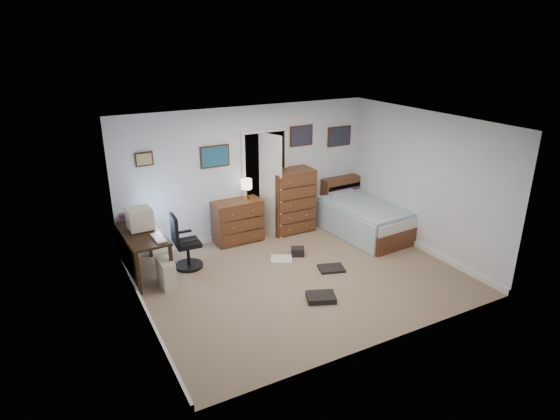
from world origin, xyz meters
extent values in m
cube|color=gray|center=(0.00, 0.00, -0.01)|extent=(5.00, 4.00, 0.02)
cube|color=black|center=(-2.20, 1.27, 0.72)|extent=(0.65, 1.31, 0.04)
cube|color=black|center=(-2.43, 0.66, 0.35)|extent=(0.05, 0.05, 0.70)
cube|color=black|center=(-1.92, 0.68, 0.35)|extent=(0.05, 0.05, 0.70)
cube|color=black|center=(-2.48, 1.86, 0.35)|extent=(0.05, 0.05, 0.70)
cube|color=black|center=(-1.97, 1.88, 0.35)|extent=(0.05, 0.05, 0.70)
cube|color=black|center=(-2.48, 1.26, 0.40)|extent=(0.08, 1.19, 0.49)
cube|color=beige|center=(-2.18, 1.42, 0.93)|extent=(0.39, 0.37, 0.34)
cube|color=#8CB2F2|center=(-1.99, 1.43, 0.93)|extent=(0.02, 0.28, 0.22)
cube|color=beige|center=(-2.18, 1.42, 0.75)|extent=(0.26, 0.26, 0.02)
cube|color=beige|center=(-2.02, 0.92, 0.75)|extent=(0.17, 0.40, 0.02)
cube|color=beige|center=(-2.00, 0.72, 0.22)|extent=(0.22, 0.42, 0.44)
cube|color=black|center=(-1.90, 0.72, 0.22)|extent=(0.02, 0.30, 0.35)
cylinder|color=black|center=(-1.50, 1.18, 0.03)|extent=(0.49, 0.49, 0.05)
cylinder|color=black|center=(-1.50, 1.18, 0.22)|extent=(0.06, 0.06, 0.36)
cube|color=black|center=(-1.50, 1.18, 0.44)|extent=(0.41, 0.41, 0.07)
cube|color=black|center=(-1.70, 1.19, 0.72)|extent=(0.07, 0.36, 0.49)
cube|color=black|center=(-1.51, 0.96, 0.57)|extent=(0.27, 0.05, 0.04)
cube|color=black|center=(-1.49, 1.39, 0.57)|extent=(0.27, 0.05, 0.04)
cube|color=maroon|center=(-2.32, 1.99, 0.43)|extent=(0.18, 0.18, 0.86)
cube|color=brown|center=(-0.33, 1.77, 0.40)|extent=(0.92, 0.48, 0.81)
cylinder|color=gold|center=(-0.13, 1.77, 0.82)|extent=(0.12, 0.12, 0.02)
cylinder|color=gold|center=(-0.13, 1.77, 0.94)|extent=(0.02, 0.02, 0.24)
cylinder|color=beige|center=(-0.13, 1.77, 1.11)|extent=(0.21, 0.21, 0.18)
cube|color=black|center=(0.35, 2.30, 1.00)|extent=(0.90, 0.60, 2.00)
cube|color=white|center=(-0.10, 1.97, 1.00)|extent=(0.06, 0.05, 2.00)
cube|color=white|center=(0.80, 1.97, 1.00)|extent=(0.06, 0.05, 2.00)
cube|color=white|center=(0.35, 1.97, 2.02)|extent=(0.96, 0.05, 0.06)
cube|color=white|center=(0.31, 1.86, 1.00)|extent=(0.31, 0.77, 2.00)
sphere|color=gold|center=(0.62, 1.71, 1.00)|extent=(0.06, 0.06, 0.06)
cube|color=brown|center=(0.81, 1.75, 0.63)|extent=(0.86, 0.51, 1.26)
cube|color=brown|center=(2.14, 1.88, 0.45)|extent=(1.01, 0.30, 0.90)
cube|color=black|center=(2.14, 1.80, 0.62)|extent=(0.92, 0.14, 0.30)
cube|color=maroon|center=(2.14, 1.80, 0.58)|extent=(0.80, 0.16, 0.22)
cube|color=brown|center=(2.00, 1.01, 0.18)|extent=(1.16, 2.13, 0.36)
cube|color=white|center=(2.00, 1.01, 0.45)|extent=(1.12, 2.08, 0.19)
cube|color=#6194B5|center=(2.01, 0.91, 0.57)|extent=(1.21, 1.82, 0.10)
cube|color=#6194B5|center=(1.46, 0.87, 0.29)|extent=(0.16, 1.75, 0.56)
cube|color=slate|center=(1.95, 1.79, 0.61)|extent=(0.59, 0.43, 0.13)
cube|color=#331E11|center=(-1.90, 1.98, 1.75)|extent=(0.30, 0.03, 0.24)
cube|color=#8F9551|center=(-1.90, 1.96, 1.75)|extent=(0.25, 0.01, 0.19)
cube|color=#331E11|center=(-0.65, 1.98, 1.65)|extent=(0.55, 0.03, 0.40)
cube|color=#0B1D52|center=(-0.65, 1.96, 1.65)|extent=(0.50, 0.01, 0.35)
cube|color=#331E11|center=(1.15, 1.98, 1.85)|extent=(0.50, 0.03, 0.40)
cube|color=black|center=(1.15, 1.96, 1.85)|extent=(0.45, 0.01, 0.35)
cube|color=#331E11|center=(2.05, 1.98, 1.75)|extent=(0.55, 0.03, 0.40)
cube|color=black|center=(2.05, 1.96, 1.75)|extent=(0.50, 0.01, 0.35)
cube|color=black|center=(0.35, 0.70, 0.07)|extent=(0.29, 0.27, 0.15)
cube|color=black|center=(0.58, -0.04, 0.02)|extent=(0.49, 0.43, 0.04)
cube|color=silver|center=(-0.01, 0.63, 0.03)|extent=(0.47, 0.45, 0.05)
cube|color=black|center=(-0.09, -0.76, 0.04)|extent=(0.51, 0.45, 0.08)
camera|label=1|loc=(-3.48, -5.80, 3.71)|focal=30.00mm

